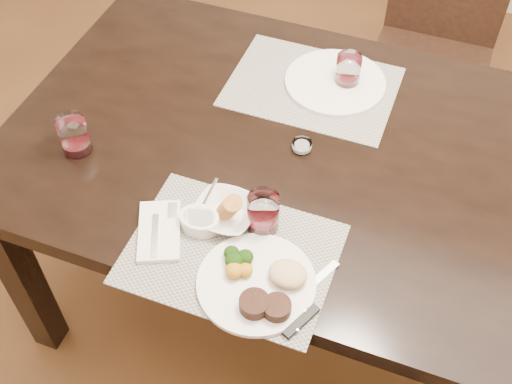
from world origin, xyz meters
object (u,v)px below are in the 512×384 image
at_px(cracker_bowl, 226,212).
at_px(wine_glass_near, 263,214).
at_px(chair_far, 436,38).
at_px(far_plate, 335,82).
at_px(dinner_plate, 261,284).
at_px(steak_knife, 305,311).

xyz_separation_m(cracker_bowl, wine_glass_near, (0.09, 0.01, 0.03)).
height_order(chair_far, far_plate, chair_far).
relative_size(dinner_plate, wine_glass_near, 2.56).
bearing_deg(wine_glass_near, cracker_bowl, -175.48).
bearing_deg(dinner_plate, cracker_bowl, 113.28).
bearing_deg(far_plate, steak_knife, -78.70).
relative_size(dinner_plate, cracker_bowl, 1.78).
bearing_deg(cracker_bowl, steak_knife, -34.76).
relative_size(steak_knife, cracker_bowl, 1.52).
height_order(chair_far, steak_knife, chair_far).
bearing_deg(dinner_plate, chair_far, 61.86).
relative_size(chair_far, cracker_bowl, 6.21).
distance_m(chair_far, dinner_plate, 1.41).
height_order(steak_knife, cracker_bowl, cracker_bowl).
bearing_deg(far_plate, chair_far, 72.09).
height_order(cracker_bowl, wine_glass_near, wine_glass_near).
relative_size(dinner_plate, steak_knife, 1.17).
relative_size(chair_far, far_plate, 3.18).
distance_m(dinner_plate, far_plate, 0.70).
bearing_deg(far_plate, wine_glass_near, -91.63).
bearing_deg(far_plate, cracker_bowl, -100.87).
relative_size(dinner_plate, far_plate, 0.91).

